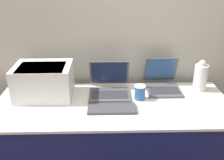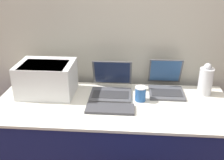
{
  "view_description": "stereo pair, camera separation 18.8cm",
  "coord_description": "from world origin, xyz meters",
  "px_view_note": "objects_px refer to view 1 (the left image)",
  "views": [
    {
      "loc": [
        -0.05,
        -1.44,
        1.72
      ],
      "look_at": [
        -0.01,
        0.4,
        0.92
      ],
      "focal_mm": 42.0,
      "sensor_mm": 36.0,
      "label": 1
    },
    {
      "loc": [
        0.13,
        -1.43,
        1.72
      ],
      "look_at": [
        -0.01,
        0.4,
        0.92
      ],
      "focal_mm": 42.0,
      "sensor_mm": 36.0,
      "label": 2
    }
  ],
  "objects_px": {
    "laptop_left": "(109,87)",
    "external_keyboard": "(112,109)",
    "laptop_right": "(162,83)",
    "metal_pitcher": "(201,77)",
    "printer": "(44,80)",
    "coffee_cup": "(140,92)"
  },
  "relations": [
    {
      "from": "printer",
      "to": "external_keyboard",
      "type": "relative_size",
      "value": 1.24
    },
    {
      "from": "coffee_cup",
      "to": "metal_pitcher",
      "type": "relative_size",
      "value": 0.43
    },
    {
      "from": "laptop_right",
      "to": "metal_pitcher",
      "type": "relative_size",
      "value": 1.33
    },
    {
      "from": "external_keyboard",
      "to": "metal_pitcher",
      "type": "distance_m",
      "value": 0.84
    },
    {
      "from": "printer",
      "to": "coffee_cup",
      "type": "bearing_deg",
      "value": -5.3
    },
    {
      "from": "laptop_right",
      "to": "metal_pitcher",
      "type": "distance_m",
      "value": 0.32
    },
    {
      "from": "laptop_right",
      "to": "laptop_left",
      "type": "bearing_deg",
      "value": -171.36
    },
    {
      "from": "coffee_cup",
      "to": "metal_pitcher",
      "type": "distance_m",
      "value": 0.56
    },
    {
      "from": "laptop_right",
      "to": "coffee_cup",
      "type": "height_order",
      "value": "laptop_right"
    },
    {
      "from": "laptop_left",
      "to": "laptop_right",
      "type": "xyz_separation_m",
      "value": [
        0.46,
        0.07,
        0.0
      ]
    },
    {
      "from": "laptop_left",
      "to": "metal_pitcher",
      "type": "distance_m",
      "value": 0.78
    },
    {
      "from": "laptop_left",
      "to": "external_keyboard",
      "type": "relative_size",
      "value": 0.97
    },
    {
      "from": "printer",
      "to": "external_keyboard",
      "type": "bearing_deg",
      "value": -23.83
    },
    {
      "from": "laptop_right",
      "to": "external_keyboard",
      "type": "height_order",
      "value": "laptop_right"
    },
    {
      "from": "coffee_cup",
      "to": "external_keyboard",
      "type": "bearing_deg",
      "value": -143.51
    },
    {
      "from": "metal_pitcher",
      "to": "laptop_left",
      "type": "bearing_deg",
      "value": -177.18
    },
    {
      "from": "laptop_right",
      "to": "printer",
      "type": "bearing_deg",
      "value": -172.97
    },
    {
      "from": "laptop_left",
      "to": "laptop_right",
      "type": "height_order",
      "value": "laptop_right"
    },
    {
      "from": "metal_pitcher",
      "to": "printer",
      "type": "bearing_deg",
      "value": -176.04
    },
    {
      "from": "external_keyboard",
      "to": "metal_pitcher",
      "type": "xyz_separation_m",
      "value": [
        0.76,
        0.33,
        0.11
      ]
    },
    {
      "from": "external_keyboard",
      "to": "coffee_cup",
      "type": "distance_m",
      "value": 0.29
    },
    {
      "from": "laptop_left",
      "to": "external_keyboard",
      "type": "height_order",
      "value": "laptop_left"
    }
  ]
}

